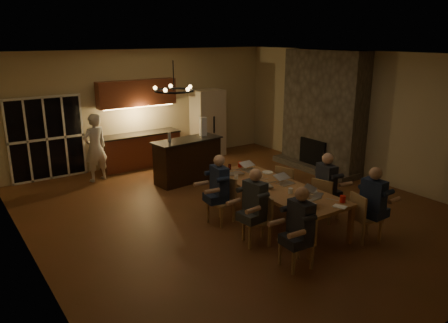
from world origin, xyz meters
TOP-DOWN VIEW (x-y plane):
  - floor at (0.00, 0.00)m, footprint 9.00×9.00m
  - back_wall at (0.00, 4.52)m, footprint 8.00×0.04m
  - left_wall at (-4.02, 0.00)m, footprint 0.04×9.00m
  - right_wall at (4.02, 0.00)m, footprint 0.04×9.00m
  - ceiling at (0.00, 0.00)m, footprint 8.00×9.00m
  - french_doors at (-2.70, 4.47)m, footprint 1.86×0.08m
  - fireplace at (3.70, 1.20)m, footprint 0.58×2.50m
  - kitchenette at (-0.30, 4.20)m, footprint 2.24×0.68m
  - refrigerator at (1.90, 4.15)m, footprint 0.90×0.68m
  - dining_table at (0.26, -0.84)m, footprint 1.10×3.05m
  - bar_island at (0.13, 2.33)m, footprint 1.82×0.85m
  - chair_left_near at (-0.61, -2.36)m, footprint 0.49×0.49m
  - chair_left_mid at (-0.61, -1.37)m, footprint 0.56×0.56m
  - chair_left_far at (-0.62, -0.27)m, footprint 0.53×0.53m
  - chair_right_near at (1.08, -2.37)m, footprint 0.54×0.54m
  - chair_right_mid at (1.16, -1.33)m, footprint 0.55×0.55m
  - chair_right_far at (1.12, -0.31)m, footprint 0.54×0.54m
  - person_left_near at (-0.63, -2.45)m, footprint 0.63×0.63m
  - person_right_near at (1.13, -2.44)m, footprint 0.63×0.63m
  - person_left_mid at (-0.63, -1.33)m, footprint 0.66×0.66m
  - person_right_mid at (1.16, -1.32)m, footprint 0.69×0.69m
  - person_left_far at (-0.64, -0.24)m, footprint 0.67×0.67m
  - standing_person at (-1.75, 3.66)m, footprint 0.70×0.54m
  - chandelier at (-1.92, -0.91)m, footprint 0.60×0.60m
  - laptop_a at (0.06, -1.88)m, footprint 0.33×0.29m
  - laptop_b at (0.52, -1.66)m, footprint 0.42×0.40m
  - laptop_c at (0.05, -0.75)m, footprint 0.39×0.36m
  - laptop_d at (0.52, -0.86)m, footprint 0.34×0.30m
  - laptop_e at (0.09, 0.23)m, footprint 0.36×0.33m
  - laptop_f at (0.48, 0.23)m, footprint 0.34×0.30m
  - mug_front at (0.23, -1.31)m, footprint 0.08×0.08m
  - mug_mid at (0.33, -0.26)m, footprint 0.08×0.08m
  - mug_back at (-0.13, -0.09)m, footprint 0.09×0.09m
  - redcup_near at (0.67, -2.16)m, footprint 0.10×0.10m
  - redcup_mid at (-0.21, -0.49)m, footprint 0.09×0.09m
  - redcup_far at (0.45, 0.56)m, footprint 0.09×0.09m
  - can_silver at (0.33, -1.60)m, footprint 0.07×0.07m
  - can_cola at (0.16, 0.54)m, footprint 0.06×0.06m
  - plate_near at (0.59, -1.47)m, footprint 0.25×0.25m
  - plate_left at (-0.08, -1.76)m, footprint 0.25×0.25m
  - plate_far at (0.69, -0.10)m, footprint 0.23×0.23m
  - notepad at (0.46, -2.28)m, footprint 0.22×0.26m
  - bar_bottle at (-0.34, 2.35)m, footprint 0.07×0.07m
  - bar_blender at (0.67, 2.44)m, footprint 0.18×0.18m

SIDE VIEW (x-z plane):
  - floor at x=0.00m, z-range 0.00..0.00m
  - dining_table at x=0.26m, z-range 0.00..0.75m
  - chair_left_near at x=-0.61m, z-range 0.00..0.89m
  - chair_left_mid at x=-0.61m, z-range 0.00..0.89m
  - chair_left_far at x=-0.62m, z-range 0.00..0.89m
  - chair_right_near at x=1.08m, z-range 0.00..0.89m
  - chair_right_mid at x=1.16m, z-range 0.00..0.89m
  - chair_right_far at x=1.12m, z-range 0.00..0.89m
  - bar_island at x=0.13m, z-range 0.00..1.08m
  - person_left_near at x=-0.63m, z-range 0.00..1.38m
  - person_right_near at x=1.13m, z-range 0.00..1.38m
  - person_left_mid at x=-0.63m, z-range 0.00..1.38m
  - person_right_mid at x=1.16m, z-range 0.00..1.38m
  - person_left_far at x=-0.64m, z-range 0.00..1.38m
  - notepad at x=0.46m, z-range 0.75..0.76m
  - plate_near at x=0.59m, z-range 0.75..0.77m
  - plate_left at x=-0.08m, z-range 0.75..0.77m
  - plate_far at x=0.69m, z-range 0.75..0.77m
  - mug_front at x=0.23m, z-range 0.75..0.85m
  - mug_mid at x=0.33m, z-range 0.75..0.85m
  - mug_back at x=-0.13m, z-range 0.75..0.85m
  - redcup_near at x=0.67m, z-range 0.75..0.87m
  - redcup_mid at x=-0.21m, z-range 0.75..0.87m
  - redcup_far at x=0.45m, z-range 0.75..0.87m
  - can_silver at x=0.33m, z-range 0.75..0.87m
  - can_cola at x=0.16m, z-range 0.75..0.87m
  - standing_person at x=-1.75m, z-range 0.00..1.72m
  - laptop_a at x=0.06m, z-range 0.75..0.98m
  - laptop_b at x=0.52m, z-range 0.75..0.98m
  - laptop_c at x=0.05m, z-range 0.75..0.98m
  - laptop_d at x=0.52m, z-range 0.75..0.98m
  - laptop_e at x=0.09m, z-range 0.75..0.98m
  - laptop_f at x=0.48m, z-range 0.75..0.98m
  - refrigerator at x=1.90m, z-range 0.00..2.00m
  - french_doors at x=-2.70m, z-range 0.00..2.10m
  - kitchenette at x=-0.30m, z-range 0.00..2.40m
  - bar_bottle at x=-0.34m, z-range 1.08..1.32m
  - bar_blender at x=0.67m, z-range 1.08..1.56m
  - back_wall at x=0.00m, z-range 0.00..3.20m
  - left_wall at x=-4.02m, z-range 0.00..3.20m
  - right_wall at x=4.02m, z-range 0.00..3.20m
  - fireplace at x=3.70m, z-range 0.00..3.20m
  - chandelier at x=-1.92m, z-range 2.73..2.77m
  - ceiling at x=0.00m, z-range 3.20..3.24m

